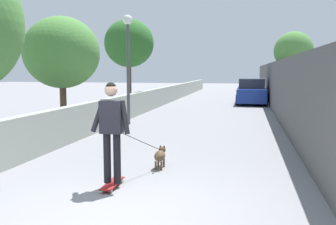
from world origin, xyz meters
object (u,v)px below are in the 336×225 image
at_px(lamp_post, 128,50).
at_px(car_near, 251,92).
at_px(tree_right_distant, 294,51).
at_px(skateboard, 113,183).
at_px(person_skateboarder, 112,124).
at_px(dog, 160,155).
at_px(tree_left_near, 62,53).
at_px(tree_left_far, 129,43).

height_order(lamp_post, car_near, lamp_post).
bearing_deg(tree_right_distant, skateboard, 164.33).
xyz_separation_m(person_skateboarder, car_near, (17.43, -2.53, -0.41)).
bearing_deg(car_near, dog, 172.82).
relative_size(tree_left_near, car_near, 0.90).
xyz_separation_m(tree_left_near, tree_right_distant, (11.50, -9.16, 0.52)).
xyz_separation_m(tree_left_near, car_near, (11.22, -6.73, -1.95)).
bearing_deg(tree_right_distant, lamp_post, 145.55).
distance_m(lamp_post, dog, 6.99).
xyz_separation_m(tree_right_distant, skateboard, (-17.71, 4.97, -3.12)).
bearing_deg(lamp_post, car_near, -24.85).
height_order(tree_right_distant, person_skateboarder, tree_right_distant).
height_order(tree_right_distant, skateboard, tree_right_distant).
distance_m(tree_right_distant, lamp_post, 12.53).
bearing_deg(lamp_post, dog, -156.10).
bearing_deg(tree_left_near, lamp_post, -60.53).
xyz_separation_m(skateboard, person_skateboarder, (-0.00, -0.00, 1.05)).
bearing_deg(person_skateboarder, tree_left_far, 16.53).
distance_m(tree_right_distant, skateboard, 18.66).
relative_size(tree_left_near, skateboard, 4.89).
bearing_deg(person_skateboarder, dog, -19.96).
bearing_deg(dog, tree_left_near, 44.60).
bearing_deg(tree_left_far, skateboard, -163.47).
bearing_deg(car_near, tree_left_near, 149.04).
height_order(skateboard, person_skateboarder, person_skateboarder).
relative_size(skateboard, person_skateboarder, 0.46).
height_order(lamp_post, dog, lamp_post).
bearing_deg(skateboard, lamp_post, 16.01).
relative_size(skateboard, car_near, 0.18).
bearing_deg(dog, lamp_post, 23.90).
xyz_separation_m(tree_left_far, skateboard, (-11.71, -3.47, -3.30)).
bearing_deg(person_skateboarder, tree_right_distant, -15.67).
relative_size(tree_left_near, person_skateboarder, 2.24).
height_order(tree_left_far, car_near, tree_left_far).
distance_m(dog, car_near, 16.13).
relative_size(person_skateboarder, dog, 1.01).
bearing_deg(lamp_post, tree_right_distant, -34.45).
xyz_separation_m(lamp_post, person_skateboarder, (-7.38, -2.12, -1.70)).
distance_m(tree_left_near, skateboard, 7.93).
distance_m(lamp_post, person_skateboarder, 7.87).
xyz_separation_m(tree_right_distant, person_skateboarder, (-17.71, 4.97, -2.07)).
distance_m(tree_left_near, person_skateboarder, 7.65).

